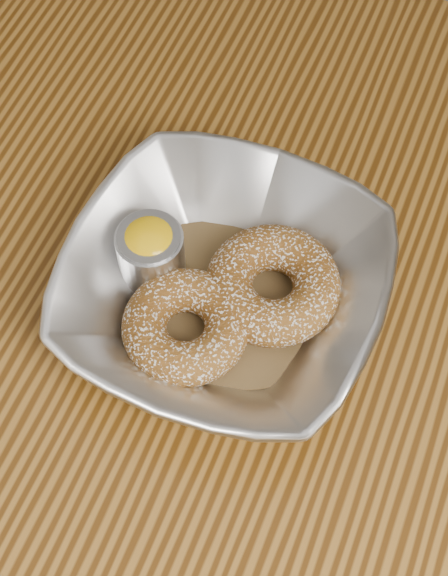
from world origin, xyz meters
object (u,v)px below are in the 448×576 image
at_px(donut_front, 186,327).
at_px(table, 245,398).
at_px(ramekin, 151,251).
at_px(serving_bowl, 224,289).
at_px(donut_back, 273,285).

bearing_deg(donut_front, table, 18.95).
xyz_separation_m(donut_front, ramekin, (-0.05, 0.04, 0.01)).
height_order(serving_bowl, ramekin, ramekin).
bearing_deg(table, ramekin, 162.33).
distance_m(donut_back, ramekin, 0.09).
xyz_separation_m(serving_bowl, ramekin, (-0.06, 0.01, 0.01)).
relative_size(table, donut_front, 13.23).
bearing_deg(ramekin, table, -17.67).
distance_m(table, donut_back, 0.13).
relative_size(table, ramekin, 22.53).
height_order(donut_back, ramekin, ramekin).
relative_size(serving_bowl, ramekin, 4.32).
height_order(serving_bowl, donut_front, serving_bowl).
xyz_separation_m(table, serving_bowl, (-0.03, 0.02, 0.13)).
distance_m(donut_back, donut_front, 0.07).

